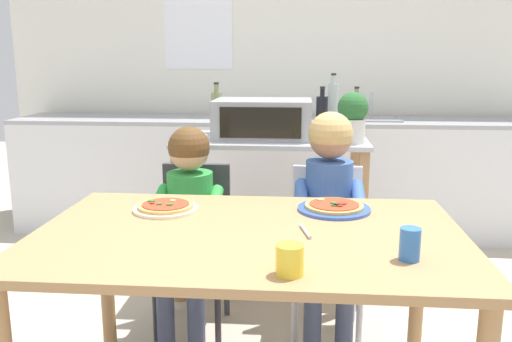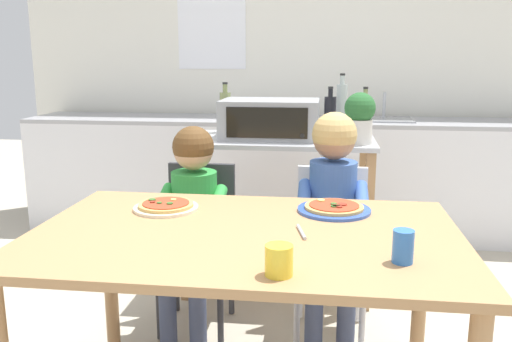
{
  "view_description": "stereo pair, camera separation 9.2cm",
  "coord_description": "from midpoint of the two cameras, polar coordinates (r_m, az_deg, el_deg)",
  "views": [
    {
      "loc": [
        0.18,
        -1.76,
        1.35
      ],
      "look_at": [
        0.0,
        0.3,
        0.91
      ],
      "focal_mm": 37.45,
      "sensor_mm": 36.0,
      "label": 1
    },
    {
      "loc": [
        0.27,
        -1.75,
        1.35
      ],
      "look_at": [
        0.0,
        0.3,
        0.91
      ],
      "focal_mm": 37.45,
      "sensor_mm": 36.0,
      "label": 2
    }
  ],
  "objects": [
    {
      "name": "pizza_plate_blue_rimmed",
      "position": [
        2.12,
        7.12,
        -3.89
      ],
      "size": [
        0.29,
        0.29,
        0.03
      ],
      "color": "#3356B7",
      "rests_on": "dining_table"
    },
    {
      "name": "serving_spoon",
      "position": [
        1.86,
        3.86,
        -6.4
      ],
      "size": [
        0.04,
        0.14,
        0.01
      ],
      "primitive_type": "cylinder",
      "rotation": [
        0.0,
        1.57,
        1.79
      ],
      "color": "#B7BABF",
      "rests_on": "dining_table"
    },
    {
      "name": "dining_chair_right",
      "position": [
        2.66,
        6.58,
        -7.09
      ],
      "size": [
        0.36,
        0.36,
        0.81
      ],
      "color": "silver",
      "rests_on": "ground"
    },
    {
      "name": "dining_chair_left",
      "position": [
        2.71,
        -7.63,
        -6.71
      ],
      "size": [
        0.36,
        0.36,
        0.81
      ],
      "color": "#333338",
      "rests_on": "ground"
    },
    {
      "name": "bottle_dark_olive_oil",
      "position": [
        3.18,
        9.79,
        5.79
      ],
      "size": [
        0.05,
        0.05,
        0.28
      ],
      "color": "olive",
      "rests_on": "kitchen_island_cart"
    },
    {
      "name": "pizza_plate_cream",
      "position": [
        2.15,
        -10.84,
        -3.84
      ],
      "size": [
        0.26,
        0.26,
        0.03
      ],
      "color": "beige",
      "rests_on": "dining_table"
    },
    {
      "name": "child_in_green_shirt",
      "position": [
        2.55,
        -8.32,
        -3.64
      ],
      "size": [
        0.32,
        0.42,
        1.01
      ],
      "color": "#424C6B",
      "rests_on": "ground"
    },
    {
      "name": "child_in_blue_striped_shirt",
      "position": [
        2.48,
        6.78,
        -2.91
      ],
      "size": [
        0.32,
        0.42,
        1.09
      ],
      "color": "#424C6B",
      "rests_on": "ground"
    },
    {
      "name": "dining_table",
      "position": [
        1.9,
        -2.19,
        -9.02
      ],
      "size": [
        1.49,
        0.95,
        0.76
      ],
      "color": "#AD7F51",
      "rests_on": "ground"
    },
    {
      "name": "potted_herb_plant",
      "position": [
        2.88,
        9.38,
        5.83
      ],
      "size": [
        0.16,
        0.16,
        0.27
      ],
      "color": "beige",
      "rests_on": "kitchen_island_cart"
    },
    {
      "name": "ground_plane",
      "position": [
        3.14,
        0.36,
        -13.39
      ],
      "size": [
        10.65,
        10.65,
        0.0
      ],
      "primitive_type": "plane",
      "color": "#B7AD99"
    },
    {
      "name": "bottle_brown_beer",
      "position": [
        3.23,
        7.38,
        6.73
      ],
      "size": [
        0.06,
        0.06,
        0.36
      ],
      "color": "#ADB7B2",
      "rests_on": "kitchen_island_cart"
    },
    {
      "name": "drinking_cup_yellow",
      "position": [
        1.5,
        1.85,
        -9.47
      ],
      "size": [
        0.08,
        0.08,
        0.09
      ],
      "primitive_type": "cylinder",
      "color": "yellow",
      "rests_on": "dining_table"
    },
    {
      "name": "drinking_cup_blue",
      "position": [
        1.65,
        14.57,
        -7.58
      ],
      "size": [
        0.06,
        0.06,
        0.1
      ],
      "primitive_type": "cylinder",
      "color": "blue",
      "rests_on": "dining_table"
    },
    {
      "name": "kitchen_island_cart",
      "position": [
        3.1,
        0.78,
        -1.92
      ],
      "size": [
        1.08,
        0.57,
        0.9
      ],
      "color": "#B7BABF",
      "rests_on": "ground"
    },
    {
      "name": "toaster_oven",
      "position": [
        3.03,
        -0.13,
        5.59
      ],
      "size": [
        0.54,
        0.38,
        0.22
      ],
      "color": "#999BA0",
      "rests_on": "kitchen_island_cart"
    },
    {
      "name": "bottle_slim_sauce",
      "position": [
        3.26,
        -5.03,
        6.36
      ],
      "size": [
        0.07,
        0.07,
        0.3
      ],
      "color": "olive",
      "rests_on": "kitchen_island_cart"
    },
    {
      "name": "back_wall_tiled",
      "position": [
        4.49,
        2.06,
        12.14
      ],
      "size": [
        4.52,
        0.14,
        2.7
      ],
      "color": "white",
      "rests_on": "ground"
    },
    {
      "name": "kitchen_counter",
      "position": [
        4.18,
        1.74,
        -0.43
      ],
      "size": [
        4.06,
        0.6,
        1.08
      ],
      "color": "silver",
      "rests_on": "ground"
    },
    {
      "name": "bottle_clear_vinegar",
      "position": [
        3.11,
        6.2,
        5.93
      ],
      "size": [
        0.07,
        0.07,
        0.29
      ],
      "color": "black",
      "rests_on": "kitchen_island_cart"
    }
  ]
}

